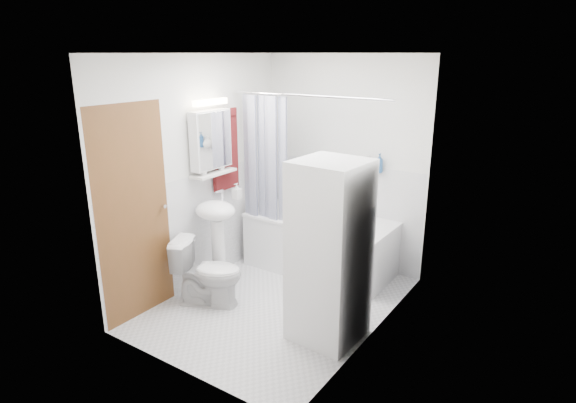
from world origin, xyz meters
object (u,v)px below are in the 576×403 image
Objects in this scene: toilet at (208,273)px; bathtub at (320,241)px; sink at (216,224)px; washer_dryer at (329,252)px.

bathtub is at bearing -46.11° from toilet.
sink is 0.53m from toilet.
bathtub is 1.24m from sink.
washer_dryer is (1.43, -0.18, 0.09)m from sink.
washer_dryer is at bearing -7.13° from sink.
washer_dryer reaches higher than bathtub.
washer_dryer reaches higher than toilet.
washer_dryer is at bearing -57.11° from bathtub.
bathtub is 1.40m from toilet.
washer_dryer is at bearing -107.12° from toilet.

